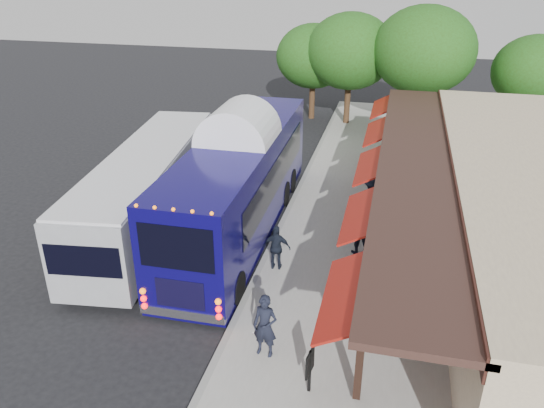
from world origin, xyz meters
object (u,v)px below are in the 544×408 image
Objects in this scene: coach_bus at (240,179)px; ped_d at (371,199)px; ped_b at (360,230)px; ped_c at (277,248)px; ped_a at (265,326)px; sign_board at (310,364)px; city_bus at (149,187)px.

ped_d is (4.85, 1.73, -1.09)m from coach_bus.
ped_b is 1.14× the size of ped_c.
ped_a is at bearing 74.20° from ped_d.
ped_b reaches higher than sign_board.
city_bus is 7.37× the size of ped_c.
sign_board is at bearing 83.52° from ped_d.
city_bus is 10.52m from sign_board.
ped_b is (1.93, 5.87, 0.01)m from ped_a.
city_bus reaches higher than ped_d.
ped_a is (2.72, -6.88, -1.09)m from coach_bus.
ped_b is at bearing 83.81° from ped_d.
ped_b reaches higher than ped_d.
coach_bus reaches higher than ped_c.
city_bus reaches higher than ped_a.
city_bus is 6.49× the size of ped_d.
city_bus is at bearing 145.07° from sign_board.
ped_d is (2.80, 4.42, 0.11)m from ped_c.
ped_a is 1.13× the size of ped_c.
ped_a is at bearing 151.66° from sign_board.
sign_board is (1.36, -1.04, -0.08)m from ped_a.
coach_bus is 1.07× the size of city_bus.
ped_c is (2.05, -2.68, -1.19)m from coach_bus.
coach_bus reaches higher than ped_a.
ped_c is 5.23m from ped_d.
ped_d is at bearing 8.72° from city_bus.
ped_b reaches higher than ped_c.
city_bus is 8.67m from ped_d.
ped_c is at bearing -53.29° from coach_bus.
ped_b is 6.93m from sign_board.
sign_board is (-0.77, -9.65, -0.08)m from ped_d.
coach_bus is at bearing 126.33° from sign_board.
coach_bus is 7.47m from ped_a.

